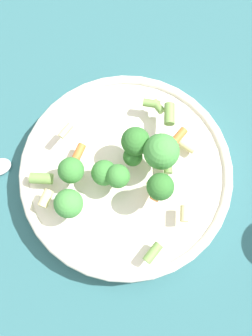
{
  "coord_description": "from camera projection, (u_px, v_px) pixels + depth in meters",
  "views": [
    {
      "loc": [
        0.01,
        0.15,
        0.57
      ],
      "look_at": [
        0.0,
        0.0,
        0.06
      ],
      "focal_mm": 42.0,
      "sensor_mm": 36.0,
      "label": 1
    }
  ],
  "objects": [
    {
      "name": "ground_plane",
      "position": [
        126.0,
        179.0,
        0.58
      ],
      "size": [
        3.0,
        3.0,
        0.0
      ],
      "primitive_type": "plane",
      "color": "#2D6066"
    },
    {
      "name": "bowl",
      "position": [
        126.0,
        174.0,
        0.56
      ],
      "size": [
        0.3,
        0.3,
        0.05
      ],
      "color": "silver",
      "rests_on": "ground_plane"
    },
    {
      "name": "pasta_salad",
      "position": [
        124.0,
        168.0,
        0.5
      ],
      "size": [
        0.23,
        0.23,
        0.08
      ],
      "color": "#8CB766",
      "rests_on": "bowl"
    }
  ]
}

